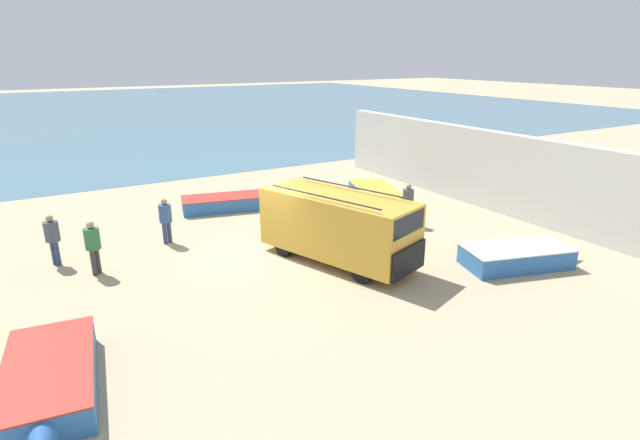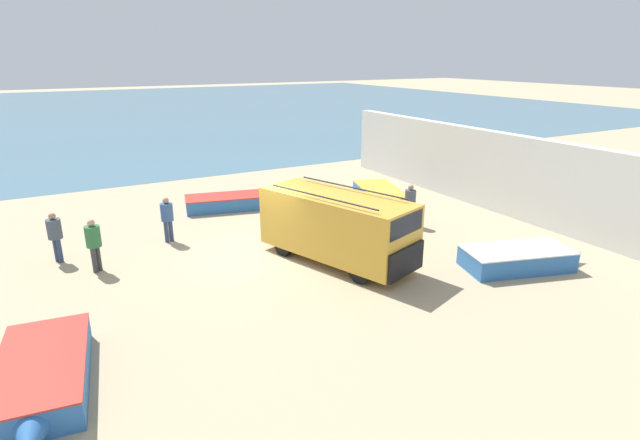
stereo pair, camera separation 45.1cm
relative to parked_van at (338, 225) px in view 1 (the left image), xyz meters
The scene contains 12 objects.
ground_plane 2.97m from the parked_van, 143.01° to the left, with size 200.00×200.00×0.00m, color tan.
sea_water 53.69m from the parked_van, 92.31° to the left, with size 120.00×80.00×0.01m, color #477084.
harbor_wall 9.28m from the parked_van, 16.47° to the left, with size 0.50×17.99×3.35m, color silver.
parked_van is the anchor object (origin of this frame).
fishing_rowboat_0 7.40m from the parked_van, 97.21° to the left, with size 4.71×2.26×0.60m.
fishing_rowboat_1 5.87m from the parked_van, 34.54° to the right, with size 4.17×2.44×0.65m.
fishing_rowboat_2 7.65m from the parked_van, 43.37° to the left, with size 2.68×4.56×0.51m.
fishing_rowboat_3 9.06m from the parked_van, 161.66° to the right, with size 2.09×4.30×0.63m.
fisherman_0 4.66m from the parked_van, 21.31° to the left, with size 0.44×0.44×1.66m.
fisherman_1 7.53m from the parked_van, 157.28° to the left, with size 0.45×0.45×1.71m.
fisherman_2 9.05m from the parked_van, 151.43° to the left, with size 0.44×0.44×1.67m.
fisherman_3 6.25m from the parked_van, 134.49° to the left, with size 0.43×0.43×1.65m.
Camera 1 is at (-6.04, -14.33, 6.42)m, focal length 28.00 mm.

